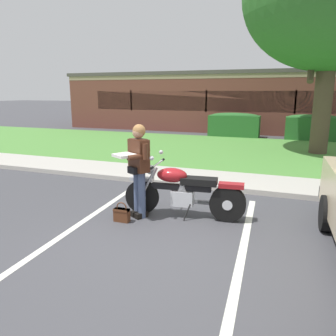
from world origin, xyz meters
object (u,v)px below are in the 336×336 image
(handbag, at_px, (122,214))
(rider_person, at_px, (138,164))
(hedge_center_left, at_px, (313,127))
(brick_building, at_px, (295,101))
(motorcycle, at_px, (188,192))
(hedge_left, at_px, (234,124))

(handbag, bearing_deg, rider_person, 59.67)
(handbag, xyz_separation_m, hedge_center_left, (3.66, 11.98, 0.51))
(handbag, height_order, brick_building, brick_building)
(rider_person, xyz_separation_m, hedge_center_left, (3.47, 11.66, -0.36))
(motorcycle, height_order, hedge_center_left, hedge_center_left)
(rider_person, height_order, hedge_center_left, rider_person)
(hedge_left, height_order, hedge_center_left, same)
(hedge_center_left, xyz_separation_m, brick_building, (-0.84, 5.66, 1.06))
(rider_person, distance_m, hedge_center_left, 12.18)
(hedge_center_left, bearing_deg, brick_building, 98.39)
(motorcycle, bearing_deg, hedge_center_left, 77.03)
(rider_person, relative_size, hedge_left, 0.68)
(motorcycle, relative_size, handbag, 6.23)
(brick_building, bearing_deg, handbag, -99.09)
(rider_person, height_order, handbag, rider_person)
(motorcycle, bearing_deg, rider_person, -160.47)
(hedge_left, height_order, brick_building, brick_building)
(hedge_left, xyz_separation_m, brick_building, (2.83, 5.66, 1.06))
(rider_person, bearing_deg, brick_building, 81.34)
(rider_person, relative_size, hedge_center_left, 0.71)
(handbag, bearing_deg, motorcycle, 30.83)
(rider_person, relative_size, handbag, 4.74)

